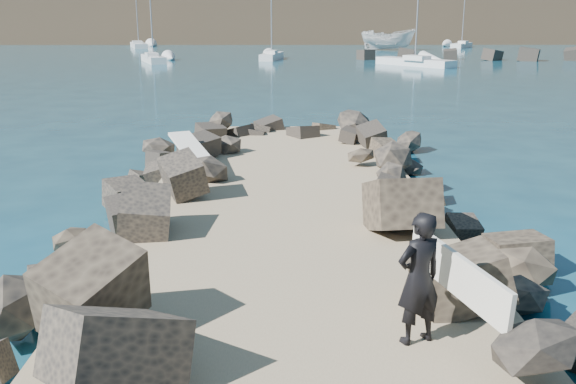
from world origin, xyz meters
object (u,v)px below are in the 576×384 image
surfboard_resting (192,154)px  sailboat_b (272,56)px  boat_imported (388,40)px  surfer_with_board (424,278)px

surfboard_resting → sailboat_b: 51.81m
surfboard_resting → boat_imported: boat_imported is taller
boat_imported → sailboat_b: size_ratio=0.90×
boat_imported → sailboat_b: bearing=154.1°
surfboard_resting → boat_imported: 72.07m
surfboard_resting → surfer_with_board: bearing=-91.4°
boat_imported → surfboard_resting: bearing=-179.8°
surfer_with_board → surfboard_resting: bearing=114.0°
surfer_with_board → sailboat_b: bearing=92.5°
boat_imported → sailboat_b: sailboat_b is taller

